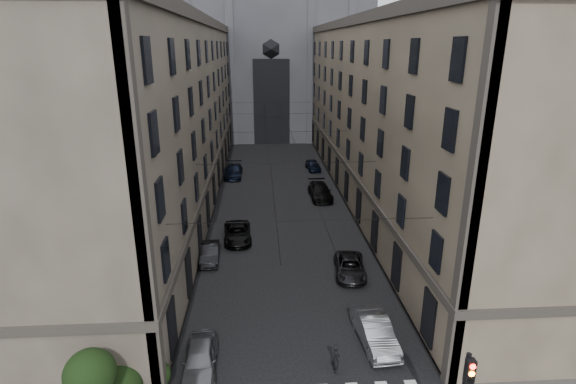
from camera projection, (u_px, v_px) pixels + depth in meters
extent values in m
cube|color=#383533|center=(185.00, 198.00, 49.71)|extent=(7.00, 80.00, 0.15)
cube|color=#383533|center=(372.00, 194.00, 50.99)|extent=(7.00, 80.00, 0.15)
cube|color=#4A4339|center=(150.00, 117.00, 46.73)|extent=(13.00, 60.00, 18.00)
cube|color=#38332D|center=(140.00, 21.00, 43.78)|extent=(13.60, 60.60, 0.90)
cube|color=#38332D|center=(154.00, 162.00, 48.24)|extent=(13.40, 60.30, 0.50)
cube|color=brown|center=(404.00, 115.00, 48.37)|extent=(13.00, 60.00, 18.00)
cube|color=#38332D|center=(412.00, 22.00, 45.43)|extent=(13.60, 60.60, 0.90)
cube|color=#38332D|center=(401.00, 158.00, 49.88)|extent=(13.40, 60.30, 0.50)
cube|color=#2D2D33|center=(269.00, 51.00, 82.62)|extent=(34.00, 22.00, 30.00)
cube|color=black|center=(272.00, 103.00, 74.66)|extent=(6.00, 0.30, 14.00)
cube|color=black|center=(470.00, 371.00, 16.85)|extent=(0.34, 0.30, 1.00)
cylinder|color=#FF0C07|center=(473.00, 367.00, 16.60)|extent=(0.22, 0.05, 0.22)
cylinder|color=orange|center=(472.00, 374.00, 16.70)|extent=(0.22, 0.05, 0.22)
cylinder|color=black|center=(471.00, 381.00, 16.80)|extent=(0.22, 0.05, 0.22)
sphere|color=black|center=(156.00, 375.00, 21.99)|extent=(1.40, 1.40, 1.40)
sphere|color=black|center=(90.00, 374.00, 19.03)|extent=(2.20, 2.20, 2.20)
cylinder|color=black|center=(302.00, 221.00, 23.39)|extent=(14.00, 0.03, 0.03)
cylinder|color=black|center=(287.00, 163.00, 34.76)|extent=(14.00, 0.03, 0.03)
cylinder|color=black|center=(280.00, 132.00, 47.08)|extent=(14.00, 0.03, 0.03)
cylinder|color=black|center=(275.00, 114.00, 59.39)|extent=(14.00, 0.03, 0.03)
cylinder|color=black|center=(272.00, 102.00, 70.76)|extent=(14.00, 0.03, 0.03)
cylinder|color=black|center=(267.00, 134.00, 48.07)|extent=(0.03, 60.00, 0.03)
cylinder|color=black|center=(291.00, 134.00, 48.23)|extent=(0.03, 60.00, 0.03)
imported|color=slate|center=(200.00, 359.00, 23.29)|extent=(1.90, 4.36, 1.46)
imported|color=black|center=(210.00, 253.00, 35.26)|extent=(1.54, 4.01, 1.30)
imported|color=black|center=(237.00, 233.00, 38.92)|extent=(2.61, 5.13, 1.39)
imported|color=black|center=(233.00, 171.00, 57.55)|extent=(2.30, 5.45, 1.57)
imported|color=gray|center=(375.00, 331.00, 25.44)|extent=(2.00, 4.81, 1.55)
imported|color=black|center=(350.00, 267.00, 33.10)|extent=(2.66, 4.85, 1.29)
imported|color=black|center=(320.00, 191.00, 49.56)|extent=(2.42, 5.57, 1.60)
imported|color=black|center=(313.00, 165.00, 60.68)|extent=(1.98, 4.17, 1.38)
imported|color=black|center=(336.00, 358.00, 23.20)|extent=(0.45, 0.63, 1.63)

